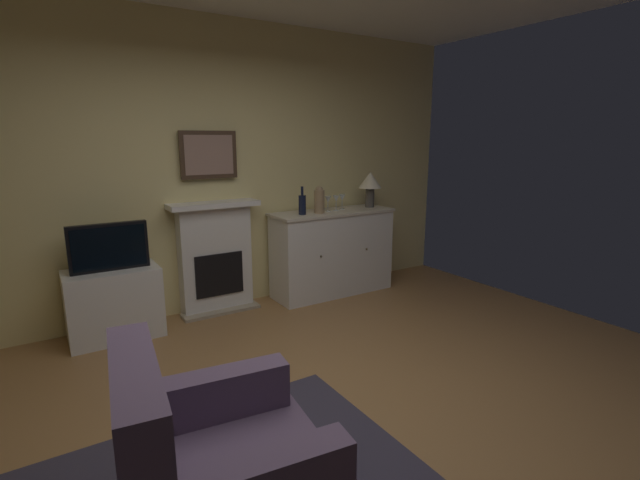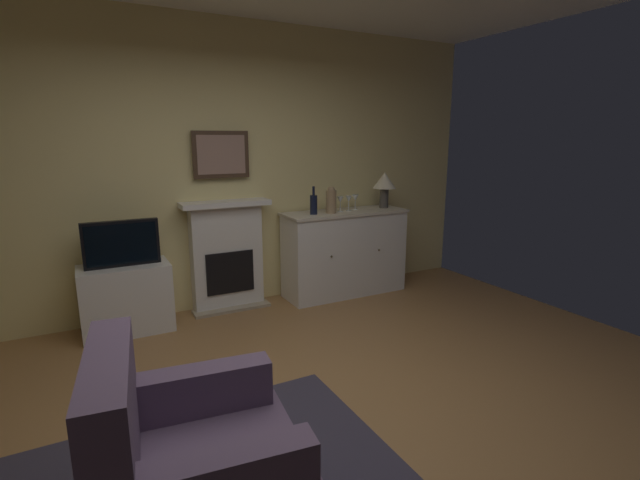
{
  "view_description": "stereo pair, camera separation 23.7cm",
  "coord_description": "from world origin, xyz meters",
  "px_view_note": "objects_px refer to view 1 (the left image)",
  "views": [
    {
      "loc": [
        -1.37,
        -2.05,
        1.69
      ],
      "look_at": [
        0.31,
        0.59,
        1.0
      ],
      "focal_mm": 25.67,
      "sensor_mm": 36.0,
      "label": 1
    },
    {
      "loc": [
        -1.16,
        -2.17,
        1.69
      ],
      "look_at": [
        0.31,
        0.59,
        1.0
      ],
      "focal_mm": 25.67,
      "sensor_mm": 36.0,
      "label": 2
    }
  ],
  "objects_px": {
    "tv_set": "(109,247)",
    "armchair": "(215,472)",
    "vase_decorative": "(319,200)",
    "wine_glass_right": "(342,198)",
    "wine_glass_center": "(336,199)",
    "sideboard_cabinet": "(332,252)",
    "tv_cabinet": "(114,304)",
    "fireplace_unit": "(216,257)",
    "table_lamp": "(370,183)",
    "framed_picture": "(209,155)",
    "wine_glass_left": "(328,200)",
    "wine_bottle": "(302,204)"
  },
  "relations": [
    {
      "from": "tv_set",
      "to": "armchair",
      "type": "bearing_deg",
      "value": -89.95
    },
    {
      "from": "vase_decorative",
      "to": "wine_glass_right",
      "type": "bearing_deg",
      "value": 14.0
    },
    {
      "from": "wine_glass_center",
      "to": "vase_decorative",
      "type": "xyz_separation_m",
      "value": [
        -0.24,
        -0.05,
        0.02
      ]
    },
    {
      "from": "sideboard_cabinet",
      "to": "armchair",
      "type": "relative_size",
      "value": 1.49
    },
    {
      "from": "wine_glass_center",
      "to": "tv_cabinet",
      "type": "xyz_separation_m",
      "value": [
        -2.29,
        0.02,
        -0.74
      ]
    },
    {
      "from": "fireplace_unit",
      "to": "tv_set",
      "type": "height_order",
      "value": "fireplace_unit"
    },
    {
      "from": "table_lamp",
      "to": "framed_picture",
      "type": "bearing_deg",
      "value": 172.89
    },
    {
      "from": "wine_glass_left",
      "to": "wine_glass_right",
      "type": "relative_size",
      "value": 1.0
    },
    {
      "from": "framed_picture",
      "to": "tv_set",
      "type": "relative_size",
      "value": 0.89
    },
    {
      "from": "framed_picture",
      "to": "vase_decorative",
      "type": "bearing_deg",
      "value": -14.28
    },
    {
      "from": "fireplace_unit",
      "to": "tv_set",
      "type": "xyz_separation_m",
      "value": [
        -0.98,
        -0.19,
        0.26
      ]
    },
    {
      "from": "sideboard_cabinet",
      "to": "wine_glass_center",
      "type": "distance_m",
      "value": 0.59
    },
    {
      "from": "framed_picture",
      "to": "wine_glass_left",
      "type": "height_order",
      "value": "framed_picture"
    },
    {
      "from": "framed_picture",
      "to": "armchair",
      "type": "distance_m",
      "value": 3.12
    },
    {
      "from": "wine_bottle",
      "to": "armchair",
      "type": "relative_size",
      "value": 0.32
    },
    {
      "from": "fireplace_unit",
      "to": "framed_picture",
      "type": "distance_m",
      "value": 1.0
    },
    {
      "from": "table_lamp",
      "to": "armchair",
      "type": "distance_m",
      "value": 3.81
    },
    {
      "from": "framed_picture",
      "to": "wine_glass_center",
      "type": "bearing_deg",
      "value": -9.81
    },
    {
      "from": "table_lamp",
      "to": "armchair",
      "type": "xyz_separation_m",
      "value": [
        -2.76,
        -2.5,
        -0.83
      ]
    },
    {
      "from": "vase_decorative",
      "to": "tv_set",
      "type": "xyz_separation_m",
      "value": [
        -2.05,
        0.04,
        -0.26
      ]
    },
    {
      "from": "framed_picture",
      "to": "wine_glass_center",
      "type": "relative_size",
      "value": 3.33
    },
    {
      "from": "sideboard_cabinet",
      "to": "tv_set",
      "type": "distance_m",
      "value": 2.27
    },
    {
      "from": "fireplace_unit",
      "to": "wine_glass_center",
      "type": "xyz_separation_m",
      "value": [
        1.32,
        -0.18,
        0.5
      ]
    },
    {
      "from": "wine_glass_left",
      "to": "wine_bottle",
      "type": "bearing_deg",
      "value": -174.58
    },
    {
      "from": "tv_cabinet",
      "to": "tv_set",
      "type": "distance_m",
      "value": 0.51
    },
    {
      "from": "vase_decorative",
      "to": "tv_set",
      "type": "bearing_deg",
      "value": 178.83
    },
    {
      "from": "fireplace_unit",
      "to": "vase_decorative",
      "type": "xyz_separation_m",
      "value": [
        1.07,
        -0.23,
        0.52
      ]
    },
    {
      "from": "fireplace_unit",
      "to": "wine_glass_center",
      "type": "height_order",
      "value": "fireplace_unit"
    },
    {
      "from": "wine_glass_center",
      "to": "vase_decorative",
      "type": "bearing_deg",
      "value": -169.55
    },
    {
      "from": "sideboard_cabinet",
      "to": "tv_set",
      "type": "bearing_deg",
      "value": -179.79
    },
    {
      "from": "sideboard_cabinet",
      "to": "tv_set",
      "type": "relative_size",
      "value": 2.22
    },
    {
      "from": "wine_glass_center",
      "to": "tv_set",
      "type": "bearing_deg",
      "value": -179.92
    },
    {
      "from": "table_lamp",
      "to": "wine_glass_left",
      "type": "distance_m",
      "value": 0.6
    },
    {
      "from": "armchair",
      "to": "vase_decorative",
      "type": "bearing_deg",
      "value": 50.21
    },
    {
      "from": "framed_picture",
      "to": "wine_bottle",
      "type": "xyz_separation_m",
      "value": [
        0.87,
        -0.27,
        -0.51
      ]
    },
    {
      "from": "fireplace_unit",
      "to": "wine_bottle",
      "type": "bearing_deg",
      "value": -14.2
    },
    {
      "from": "table_lamp",
      "to": "wine_glass_left",
      "type": "relative_size",
      "value": 2.42
    },
    {
      "from": "wine_glass_right",
      "to": "armchair",
      "type": "xyz_separation_m",
      "value": [
        -2.4,
        -2.54,
        -0.67
      ]
    },
    {
      "from": "fireplace_unit",
      "to": "framed_picture",
      "type": "bearing_deg",
      "value": 90.0
    },
    {
      "from": "wine_glass_center",
      "to": "vase_decorative",
      "type": "height_order",
      "value": "vase_decorative"
    },
    {
      "from": "framed_picture",
      "to": "tv_cabinet",
      "type": "distance_m",
      "value": 1.59
    },
    {
      "from": "framed_picture",
      "to": "vase_decorative",
      "type": "distance_m",
      "value": 1.2
    },
    {
      "from": "table_lamp",
      "to": "wine_bottle",
      "type": "xyz_separation_m",
      "value": [
        -0.91,
        -0.04,
        -0.17
      ]
    },
    {
      "from": "wine_bottle",
      "to": "vase_decorative",
      "type": "xyz_separation_m",
      "value": [
        0.2,
        -0.01,
        0.03
      ]
    },
    {
      "from": "sideboard_cabinet",
      "to": "vase_decorative",
      "type": "bearing_deg",
      "value": -166.09
    },
    {
      "from": "wine_glass_left",
      "to": "wine_glass_center",
      "type": "bearing_deg",
      "value": 3.06
    },
    {
      "from": "sideboard_cabinet",
      "to": "tv_set",
      "type": "height_order",
      "value": "tv_set"
    },
    {
      "from": "armchair",
      "to": "wine_glass_right",
      "type": "bearing_deg",
      "value": 46.66
    },
    {
      "from": "framed_picture",
      "to": "fireplace_unit",
      "type": "bearing_deg",
      "value": -90.0
    },
    {
      "from": "fireplace_unit",
      "to": "table_lamp",
      "type": "relative_size",
      "value": 2.75
    }
  ]
}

